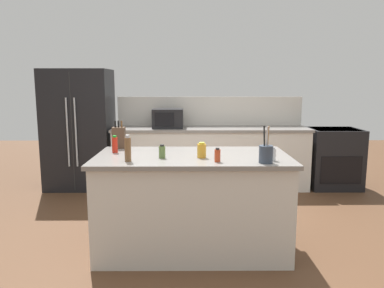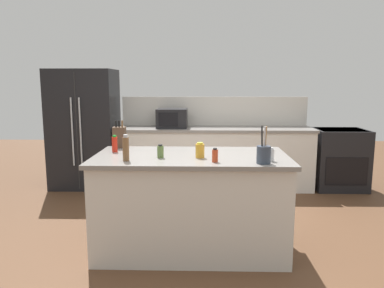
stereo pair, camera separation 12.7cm
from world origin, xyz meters
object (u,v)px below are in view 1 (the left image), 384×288
(refrigerator, at_px, (79,129))
(salt_shaker, at_px, (273,154))
(honey_jar, at_px, (202,150))
(microwave, at_px, (168,118))
(range_oven, at_px, (333,158))
(spice_jar_paprika, at_px, (217,155))
(spice_jar_oregano, at_px, (162,152))
(pepper_grinder, at_px, (128,149))
(hot_sauce_bottle, at_px, (115,145))
(knife_block, at_px, (119,137))
(utensil_crock, at_px, (266,153))

(refrigerator, xyz_separation_m, salt_shaker, (2.44, -2.50, 0.09))
(honey_jar, bearing_deg, microwave, 100.78)
(range_oven, relative_size, spice_jar_paprika, 7.48)
(refrigerator, xyz_separation_m, spice_jar_oregano, (1.45, -2.38, 0.09))
(microwave, relative_size, pepper_grinder, 1.97)
(spice_jar_oregano, relative_size, hot_sauce_bottle, 0.73)
(knife_block, distance_m, spice_jar_paprika, 1.21)
(microwave, distance_m, spice_jar_paprika, 2.57)
(knife_block, xyz_separation_m, hot_sauce_bottle, (0.01, -0.25, -0.03))
(spice_jar_oregano, bearing_deg, hot_sauce_bottle, 150.35)
(refrigerator, height_order, spice_jar_paprika, refrigerator)
(refrigerator, bearing_deg, hot_sauce_bottle, -65.33)
(pepper_grinder, xyz_separation_m, hot_sauce_bottle, (-0.20, 0.42, -0.03))
(range_oven, distance_m, spice_jar_oregano, 3.45)
(salt_shaker, bearing_deg, range_oven, 58.54)
(utensil_crock, bearing_deg, knife_block, 151.97)
(spice_jar_paprika, distance_m, honey_jar, 0.23)
(microwave, bearing_deg, refrigerator, 177.86)
(microwave, bearing_deg, salt_shaker, -66.46)
(honey_jar, bearing_deg, salt_shaker, -12.25)
(knife_block, height_order, hot_sauce_bottle, knife_block)
(knife_block, relative_size, utensil_crock, 0.91)
(spice_jar_paprika, height_order, spice_jar_oregano, spice_jar_oregano)
(spice_jar_oregano, bearing_deg, knife_block, 133.00)
(spice_jar_oregano, xyz_separation_m, hot_sauce_bottle, (-0.49, 0.28, 0.02))
(salt_shaker, distance_m, hot_sauce_bottle, 1.53)
(knife_block, distance_m, salt_shaker, 1.62)
(knife_block, xyz_separation_m, utensil_crock, (1.40, -0.74, -0.03))
(refrigerator, distance_m, spice_jar_paprika, 3.21)
(hot_sauce_bottle, bearing_deg, microwave, 78.80)
(microwave, bearing_deg, range_oven, -0.00)
(refrigerator, relative_size, honey_jar, 12.82)
(knife_block, bearing_deg, microwave, 76.31)
(pepper_grinder, bearing_deg, refrigerator, 114.74)
(spice_jar_paprika, height_order, hot_sauce_bottle, hot_sauce_bottle)
(refrigerator, xyz_separation_m, pepper_grinder, (1.16, -2.53, 0.14))
(salt_shaker, height_order, spice_jar_oregano, spice_jar_oregano)
(microwave, xyz_separation_m, pepper_grinder, (-0.21, -2.48, -0.03))
(refrigerator, height_order, hot_sauce_bottle, refrigerator)
(refrigerator, bearing_deg, range_oven, -0.75)
(microwave, bearing_deg, spice_jar_oregano, -88.06)
(spice_jar_oregano, bearing_deg, utensil_crock, -13.47)
(hot_sauce_bottle, bearing_deg, salt_shaker, -15.13)
(pepper_grinder, bearing_deg, spice_jar_oregano, 26.72)
(range_oven, relative_size, knife_block, 3.17)
(refrigerator, xyz_separation_m, microwave, (1.37, -0.05, 0.17))
(utensil_crock, height_order, salt_shaker, utensil_crock)
(refrigerator, distance_m, pepper_grinder, 2.79)
(honey_jar, relative_size, hot_sauce_bottle, 0.84)
(knife_block, relative_size, spice_jar_oregano, 2.34)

